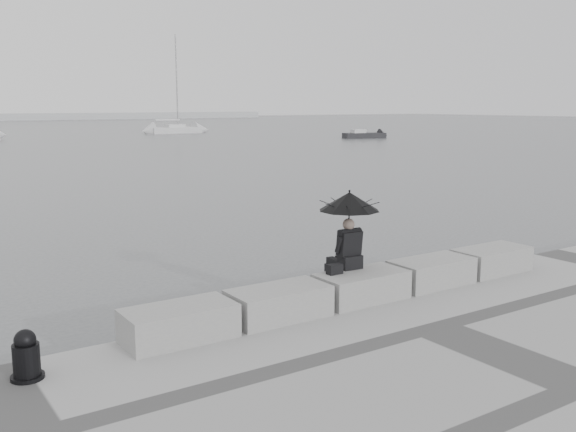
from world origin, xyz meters
TOP-DOWN VIEW (x-y plane):
  - ground at (0.00, 0.00)m, footprint 360.00×360.00m
  - stone_block_far_left at (-3.40, -0.45)m, footprint 1.60×0.80m
  - stone_block_left at (-1.70, -0.45)m, footprint 1.60×0.80m
  - stone_block_centre at (0.00, -0.45)m, footprint 1.60×0.80m
  - stone_block_right at (1.70, -0.45)m, footprint 1.60×0.80m
  - stone_block_far_right at (3.40, -0.45)m, footprint 1.60×0.80m
  - seated_person at (-0.00, -0.10)m, footprint 1.07×1.07m
  - bag at (-0.45, -0.27)m, footprint 0.27×0.15m
  - mooring_bollard at (-5.51, -0.64)m, footprint 0.41×0.41m
  - sailboat_right at (28.33, 71.39)m, footprint 6.84×2.47m
  - small_motorboat at (41.15, 47.80)m, footprint 5.11×2.84m

SIDE VIEW (x-z plane):
  - ground at x=0.00m, z-range 0.00..0.00m
  - small_motorboat at x=41.15m, z-range -0.23..0.87m
  - sailboat_right at x=28.33m, z-range -5.91..6.99m
  - stone_block_far_left at x=-3.40m, z-range 0.50..1.00m
  - stone_block_left at x=-1.70m, z-range 0.50..1.00m
  - stone_block_centre at x=0.00m, z-range 0.50..1.00m
  - stone_block_right at x=1.70m, z-range 0.50..1.00m
  - stone_block_far_right at x=3.40m, z-range 0.50..1.00m
  - mooring_bollard at x=-5.51m, z-range 0.45..1.09m
  - bag at x=-0.45m, z-range 1.00..1.17m
  - seated_person at x=0.00m, z-range 1.28..2.67m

